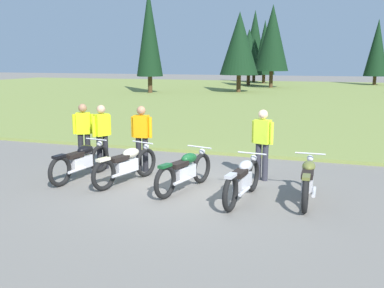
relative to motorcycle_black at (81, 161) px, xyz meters
name	(u,v)px	position (x,y,z in m)	size (l,w,h in m)	color
ground_plane	(184,189)	(2.59, -0.05, -0.44)	(140.00, 140.00, 0.00)	slate
grass_moorland	(293,96)	(2.59, 25.53, -0.39)	(80.00, 44.00, 0.10)	olive
forest_treeline	(354,45)	(7.04, 35.09, 3.65)	(29.77, 27.17, 8.58)	#47331E
motorcycle_black	(81,161)	(0.00, 0.00, 0.00)	(0.62, 2.09, 0.88)	black
motorcycle_cream	(126,164)	(1.18, 0.01, 0.00)	(0.81, 2.04, 0.88)	black
motorcycle_british_green	(185,171)	(2.64, -0.10, 0.00)	(0.78, 2.05, 0.88)	black
motorcycle_silver	(243,179)	(3.98, -0.41, 0.00)	(0.62, 2.10, 0.88)	black
motorcycle_olive	(308,180)	(5.22, -0.07, 0.00)	(0.62, 2.10, 0.88)	black
rider_near_row_end	(142,135)	(1.08, 1.09, 0.51)	(0.55, 0.24, 1.67)	black
rider_checking_bike	(84,131)	(-0.59, 1.11, 0.51)	(0.49, 0.37, 1.67)	black
rider_with_back_turned	(102,133)	(0.01, 1.00, 0.51)	(0.36, 0.50, 1.67)	black
rider_in_hivis_vest	(262,141)	(4.09, 1.23, 0.51)	(0.53, 0.32, 1.67)	#2D2D38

